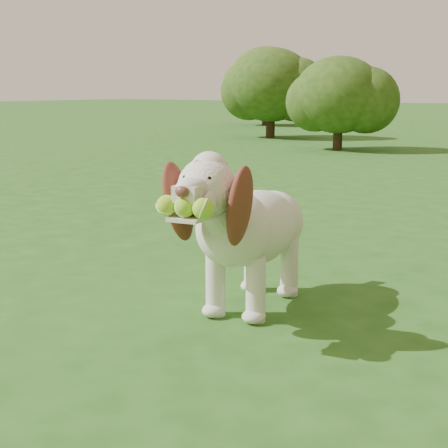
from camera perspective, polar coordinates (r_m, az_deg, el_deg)
The scene contains 5 objects.
ground at distance 2.82m, azimuth 1.54°, elevation -8.22°, with size 80.00×80.00×0.00m, color #214E16.
dog at distance 2.87m, azimuth 1.87°, elevation 0.01°, with size 0.50×1.09×0.71m.
shrub_a at distance 10.67m, azimuth 9.54°, elevation 10.53°, with size 1.36×1.36×1.41m.
shrub_g at distance 17.57m, azimuth 3.54°, elevation 11.94°, with size 1.89×1.89×1.96m.
shrub_e at distance 13.17m, azimuth 3.92°, elevation 11.47°, with size 1.63×1.63×1.69m.
Camera 1 is at (1.52, -2.18, 0.94)m, focal length 55.00 mm.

